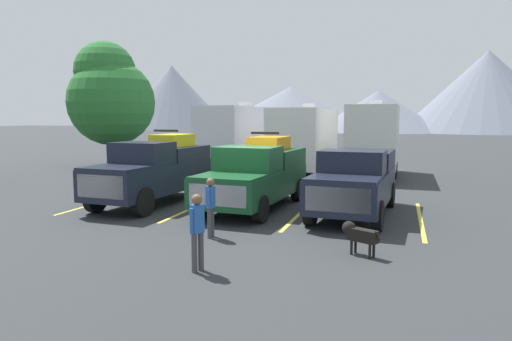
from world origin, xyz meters
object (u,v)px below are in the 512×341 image
at_px(pickup_truck_c, 355,180).
at_px(person_a, 211,203).
at_px(camper_trailer_a, 239,135).
at_px(pickup_truck_b, 257,173).
at_px(camper_trailer_b, 305,137).
at_px(person_b, 197,227).
at_px(pickup_truck_a, 154,170).
at_px(camper_trailer_c, 374,136).
at_px(dog, 358,233).

height_order(pickup_truck_c, person_a, pickup_truck_c).
xyz_separation_m(pickup_truck_c, camper_trailer_a, (-7.32, 9.82, 0.95)).
distance_m(pickup_truck_b, camper_trailer_b, 9.48).
relative_size(person_a, person_b, 0.98).
height_order(pickup_truck_a, camper_trailer_c, camper_trailer_c).
distance_m(camper_trailer_c, person_b, 16.70).
distance_m(camper_trailer_a, dog, 16.33).
xyz_separation_m(camper_trailer_c, person_a, (-3.30, -13.93, -1.19)).
bearing_deg(pickup_truck_b, person_b, -82.93).
bearing_deg(pickup_truck_a, pickup_truck_b, 6.69).
bearing_deg(person_b, dog, 35.27).
bearing_deg(camper_trailer_c, person_b, -98.72).
bearing_deg(dog, pickup_truck_b, 129.12).
distance_m(pickup_truck_b, pickup_truck_c, 3.34).
relative_size(pickup_truck_b, dog, 6.59).
distance_m(camper_trailer_a, person_a, 14.46).
relative_size(pickup_truck_b, camper_trailer_a, 0.67).
bearing_deg(camper_trailer_c, dog, -88.26).
distance_m(camper_trailer_a, person_b, 17.10).
relative_size(camper_trailer_b, person_b, 5.20).
distance_m(pickup_truck_a, camper_trailer_a, 10.07).
xyz_separation_m(pickup_truck_a, camper_trailer_b, (3.48, 9.87, 0.79)).
height_order(person_b, dog, person_b).
bearing_deg(camper_trailer_b, camper_trailer_c, 4.11).
height_order(camper_trailer_a, dog, camper_trailer_a).
bearing_deg(camper_trailer_b, pickup_truck_b, -88.78).
relative_size(pickup_truck_a, person_b, 3.53).
bearing_deg(camper_trailer_c, pickup_truck_c, -90.19).
bearing_deg(pickup_truck_a, person_a, -45.41).
height_order(pickup_truck_c, camper_trailer_b, camper_trailer_b).
bearing_deg(camper_trailer_b, pickup_truck_a, -109.43).
relative_size(camper_trailer_a, dog, 9.90).
bearing_deg(pickup_truck_b, camper_trailer_b, 91.22).
xyz_separation_m(camper_trailer_a, camper_trailer_b, (3.78, -0.16, -0.06)).
relative_size(pickup_truck_a, pickup_truck_b, 0.95).
bearing_deg(person_a, pickup_truck_c, 50.87).
distance_m(camper_trailer_b, person_a, 13.73).
xyz_separation_m(pickup_truck_a, pickup_truck_b, (3.68, 0.43, -0.06)).
bearing_deg(person_b, pickup_truck_c, 69.17).
height_order(camper_trailer_a, person_a, camper_trailer_a).
bearing_deg(pickup_truck_c, pickup_truck_b, 176.21).
bearing_deg(pickup_truck_b, person_a, -89.09).
xyz_separation_m(camper_trailer_b, camper_trailer_c, (3.57, 0.26, 0.07)).
relative_size(pickup_truck_b, person_a, 3.79).
xyz_separation_m(pickup_truck_a, person_b, (4.52, -6.34, -0.31)).
height_order(pickup_truck_a, camper_trailer_b, camper_trailer_b).
relative_size(pickup_truck_c, dog, 6.24).
distance_m(person_b, dog, 3.65).
xyz_separation_m(pickup_truck_b, camper_trailer_b, (-0.20, 9.44, 0.84)).
relative_size(pickup_truck_c, person_b, 3.51).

